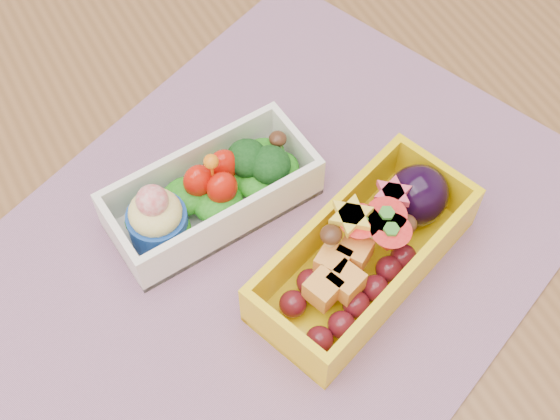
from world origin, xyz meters
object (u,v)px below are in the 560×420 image
table (242,274)px  bento_white (211,194)px  placemat (275,244)px  bento_yellow (368,250)px

table → bento_white: bearing=129.8°
table → placemat: bearing=-66.4°
bento_yellow → bento_white: bearing=108.1°
bento_white → bento_yellow: 0.13m
bento_yellow → placemat: bearing=114.9°
table → bento_yellow: bento_yellow is taller
placemat → bento_yellow: (0.05, -0.05, 0.03)m
bento_white → placemat: bearing=-65.3°
table → bento_white: (-0.01, 0.02, 0.13)m
table → placemat: (0.02, -0.04, 0.10)m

